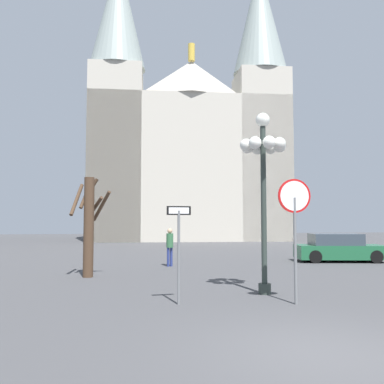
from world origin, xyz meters
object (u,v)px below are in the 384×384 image
(cathedral, at_px, (188,149))
(pedestrian_walking, at_px, (170,243))
(bare_tree, at_px, (89,223))
(street_lamp, at_px, (263,163))
(parked_car_near_green, at_px, (339,248))
(stop_sign, at_px, (295,214))
(one_way_arrow_sign, at_px, (179,243))

(cathedral, relative_size, pedestrian_walking, 17.86)
(bare_tree, distance_m, pedestrian_walking, 4.67)
(bare_tree, height_order, pedestrian_walking, bare_tree)
(cathedral, xyz_separation_m, bare_tree, (-8.32, -29.13, -8.09))
(street_lamp, height_order, parked_car_near_green, street_lamp)
(cathedral, xyz_separation_m, parked_car_near_green, (3.91, -25.34, -9.45))
(stop_sign, bearing_deg, one_way_arrow_sign, 170.96)
(parked_car_near_green, bearing_deg, bare_tree, -162.80)
(stop_sign, height_order, street_lamp, street_lamp)
(pedestrian_walking, bearing_deg, stop_sign, -76.33)
(street_lamp, distance_m, bare_tree, 7.16)
(pedestrian_walking, bearing_deg, street_lamp, -75.75)
(bare_tree, bearing_deg, street_lamp, -40.05)
(cathedral, distance_m, street_lamp, 34.32)
(cathedral, distance_m, bare_tree, 31.35)
(cathedral, distance_m, one_way_arrow_sign, 36.14)
(bare_tree, bearing_deg, one_way_arrow_sign, -64.14)
(cathedral, height_order, parked_car_near_green, cathedral)
(street_lamp, height_order, pedestrian_walking, street_lamp)
(stop_sign, xyz_separation_m, bare_tree, (-5.61, 5.99, -0.24))
(bare_tree, distance_m, parked_car_near_green, 12.88)
(stop_sign, distance_m, one_way_arrow_sign, 3.05)
(stop_sign, bearing_deg, parked_car_near_green, 55.87)
(bare_tree, height_order, parked_car_near_green, bare_tree)
(one_way_arrow_sign, height_order, pedestrian_walking, one_way_arrow_sign)
(parked_car_near_green, xyz_separation_m, pedestrian_walking, (-8.82, -0.75, 0.39))
(cathedral, xyz_separation_m, street_lamp, (-3.01, -33.60, -6.34))
(cathedral, height_order, bare_tree, cathedral)
(street_lamp, bearing_deg, cathedral, 84.89)
(cathedral, distance_m, pedestrian_walking, 28.05)
(one_way_arrow_sign, bearing_deg, parked_car_near_green, 44.25)
(one_way_arrow_sign, xyz_separation_m, parked_car_near_green, (9.55, 9.31, -0.87))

